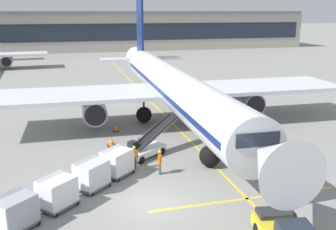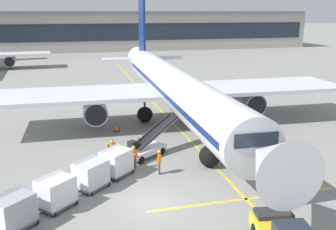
{
  "view_description": "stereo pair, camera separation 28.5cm",
  "coord_description": "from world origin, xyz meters",
  "px_view_note": "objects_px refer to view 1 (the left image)",
  "views": [
    {
      "loc": [
        -4.36,
        -19.59,
        10.84
      ],
      "look_at": [
        3.0,
        7.67,
        3.15
      ],
      "focal_mm": 40.82,
      "sensor_mm": 36.0,
      "label": 1
    },
    {
      "loc": [
        -4.08,
        -19.66,
        10.84
      ],
      "look_at": [
        3.0,
        7.67,
        3.15
      ],
      "focal_mm": 40.82,
      "sensor_mm": 36.0,
      "label": 2
    }
  ],
  "objects_px": {
    "parked_airplane": "(172,86)",
    "belt_loader": "(147,146)",
    "baggage_cart_lead": "(116,161)",
    "safety_cone_wingtip": "(112,142)",
    "baggage_cart_third": "(56,192)",
    "baggage_cart_second": "(91,174)",
    "safety_cone_engine_keepout": "(116,128)",
    "ground_crew_by_carts": "(134,156)",
    "baggage_cart_fourth": "(14,211)",
    "ground_crew_by_loader": "(160,160)"
  },
  "relations": [
    {
      "from": "safety_cone_wingtip",
      "to": "belt_loader",
      "type": "bearing_deg",
      "value": -50.5
    },
    {
      "from": "baggage_cart_second",
      "to": "baggage_cart_lead",
      "type": "bearing_deg",
      "value": 42.05
    },
    {
      "from": "baggage_cart_lead",
      "to": "ground_crew_by_carts",
      "type": "height_order",
      "value": "baggage_cart_lead"
    },
    {
      "from": "baggage_cart_lead",
      "to": "baggage_cart_second",
      "type": "bearing_deg",
      "value": -137.95
    },
    {
      "from": "belt_loader",
      "to": "safety_cone_engine_keepout",
      "type": "relative_size",
      "value": 8.07
    },
    {
      "from": "parked_airplane",
      "to": "baggage_cart_fourth",
      "type": "relative_size",
      "value": 17.38
    },
    {
      "from": "baggage_cart_lead",
      "to": "safety_cone_wingtip",
      "type": "bearing_deg",
      "value": 86.31
    },
    {
      "from": "belt_loader",
      "to": "safety_cone_wingtip",
      "type": "xyz_separation_m",
      "value": [
        -2.38,
        2.89,
        -0.44
      ]
    },
    {
      "from": "belt_loader",
      "to": "parked_airplane",
      "type": "bearing_deg",
      "value": 62.34
    },
    {
      "from": "parked_airplane",
      "to": "belt_loader",
      "type": "xyz_separation_m",
      "value": [
        -4.26,
        -8.14,
        -2.94
      ]
    },
    {
      "from": "baggage_cart_second",
      "to": "ground_crew_by_carts",
      "type": "xyz_separation_m",
      "value": [
        3.16,
        2.33,
        -0.0
      ]
    },
    {
      "from": "safety_cone_wingtip",
      "to": "baggage_cart_third",
      "type": "bearing_deg",
      "value": -114.08
    },
    {
      "from": "parked_airplane",
      "to": "baggage_cart_fourth",
      "type": "height_order",
      "value": "parked_airplane"
    },
    {
      "from": "parked_airplane",
      "to": "safety_cone_engine_keepout",
      "type": "distance_m",
      "value": 6.84
    },
    {
      "from": "parked_airplane",
      "to": "belt_loader",
      "type": "distance_m",
      "value": 9.64
    },
    {
      "from": "belt_loader",
      "to": "safety_cone_engine_keepout",
      "type": "distance_m",
      "value": 7.01
    },
    {
      "from": "baggage_cart_second",
      "to": "baggage_cart_third",
      "type": "distance_m",
      "value": 2.86
    },
    {
      "from": "baggage_cart_third",
      "to": "safety_cone_wingtip",
      "type": "distance_m",
      "value": 10.46
    },
    {
      "from": "baggage_cart_second",
      "to": "safety_cone_wingtip",
      "type": "height_order",
      "value": "baggage_cart_second"
    },
    {
      "from": "baggage_cart_second",
      "to": "baggage_cart_third",
      "type": "relative_size",
      "value": 1.0
    },
    {
      "from": "parked_airplane",
      "to": "baggage_cart_lead",
      "type": "height_order",
      "value": "parked_airplane"
    },
    {
      "from": "belt_loader",
      "to": "ground_crew_by_carts",
      "type": "distance_m",
      "value": 2.74
    },
    {
      "from": "baggage_cart_lead",
      "to": "baggage_cart_third",
      "type": "bearing_deg",
      "value": -137.16
    },
    {
      "from": "parked_airplane",
      "to": "ground_crew_by_carts",
      "type": "height_order",
      "value": "parked_airplane"
    },
    {
      "from": "baggage_cart_fourth",
      "to": "safety_cone_engine_keepout",
      "type": "relative_size",
      "value": 4.02
    },
    {
      "from": "baggage_cart_second",
      "to": "baggage_cart_fourth",
      "type": "relative_size",
      "value": 1.0
    },
    {
      "from": "baggage_cart_fourth",
      "to": "ground_crew_by_carts",
      "type": "relative_size",
      "value": 1.46
    },
    {
      "from": "baggage_cart_second",
      "to": "safety_cone_wingtip",
      "type": "distance_m",
      "value": 7.9
    },
    {
      "from": "baggage_cart_third",
      "to": "baggage_cart_fourth",
      "type": "bearing_deg",
      "value": -140.63
    },
    {
      "from": "belt_loader",
      "to": "safety_cone_wingtip",
      "type": "distance_m",
      "value": 3.77
    },
    {
      "from": "baggage_cart_third",
      "to": "baggage_cart_fourth",
      "type": "distance_m",
      "value": 2.66
    },
    {
      "from": "belt_loader",
      "to": "baggage_cart_lead",
      "type": "bearing_deg",
      "value": -132.18
    },
    {
      "from": "parked_airplane",
      "to": "ground_crew_by_loader",
      "type": "xyz_separation_m",
      "value": [
        -4.14,
        -11.77,
        -2.76
      ]
    },
    {
      "from": "belt_loader",
      "to": "baggage_cart_lead",
      "type": "height_order",
      "value": "belt_loader"
    },
    {
      "from": "baggage_cart_second",
      "to": "ground_crew_by_carts",
      "type": "relative_size",
      "value": 1.46
    },
    {
      "from": "safety_cone_engine_keepout",
      "to": "baggage_cart_fourth",
      "type": "bearing_deg",
      "value": -115.4
    },
    {
      "from": "baggage_cart_third",
      "to": "safety_cone_wingtip",
      "type": "height_order",
      "value": "baggage_cart_third"
    },
    {
      "from": "parked_airplane",
      "to": "baggage_cart_third",
      "type": "height_order",
      "value": "parked_airplane"
    },
    {
      "from": "baggage_cart_lead",
      "to": "parked_airplane",
      "type": "bearing_deg",
      "value": 57.86
    },
    {
      "from": "ground_crew_by_carts",
      "to": "safety_cone_wingtip",
      "type": "relative_size",
      "value": 2.25
    },
    {
      "from": "baggage_cart_second",
      "to": "safety_cone_engine_keepout",
      "type": "bearing_deg",
      "value": 75.07
    },
    {
      "from": "ground_crew_by_carts",
      "to": "baggage_cart_fourth",
      "type": "bearing_deg",
      "value": -140.6
    },
    {
      "from": "parked_airplane",
      "to": "baggage_cart_fourth",
      "type": "xyz_separation_m",
      "value": [
        -12.96,
        -16.47,
        -2.76
      ]
    },
    {
      "from": "safety_cone_wingtip",
      "to": "ground_crew_by_loader",
      "type": "bearing_deg",
      "value": -68.98
    },
    {
      "from": "parked_airplane",
      "to": "belt_loader",
      "type": "height_order",
      "value": "parked_airplane"
    },
    {
      "from": "baggage_cart_fourth",
      "to": "safety_cone_engine_keepout",
      "type": "height_order",
      "value": "baggage_cart_fourth"
    },
    {
      "from": "belt_loader",
      "to": "baggage_cart_lead",
      "type": "relative_size",
      "value": 2.01
    },
    {
      "from": "ground_crew_by_carts",
      "to": "safety_cone_wingtip",
      "type": "xyz_separation_m",
      "value": [
        -0.97,
        5.23,
        -0.62
      ]
    },
    {
      "from": "baggage_cart_second",
      "to": "ground_crew_by_loader",
      "type": "xyz_separation_m",
      "value": [
        4.69,
        1.04,
        -0.0
      ]
    },
    {
      "from": "baggage_cart_lead",
      "to": "ground_crew_by_carts",
      "type": "relative_size",
      "value": 1.46
    }
  ]
}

